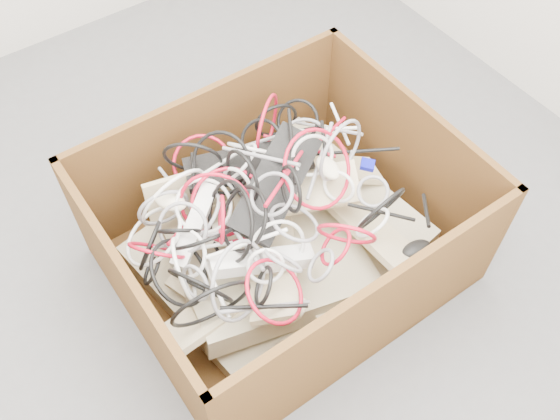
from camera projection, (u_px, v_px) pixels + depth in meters
ground at (232, 244)px, 2.26m from camera, size 3.00×3.00×0.00m
cardboard_box at (280, 245)px, 2.10m from camera, size 1.09×0.91×0.50m
keyboard_pile at (275, 221)px, 1.99m from camera, size 1.00×0.70×0.35m
mice_scatter at (292, 213)px, 1.92m from camera, size 0.71×0.62×0.20m
power_strip_left at (195, 225)px, 1.85m from camera, size 0.25×0.20×0.11m
power_strip_right at (262, 261)px, 1.82m from camera, size 0.32×0.17×0.10m
vga_plug at (367, 165)px, 2.03m from camera, size 0.06×0.06×0.03m
cable_tangle at (242, 210)px, 1.86m from camera, size 0.99×0.78×0.42m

